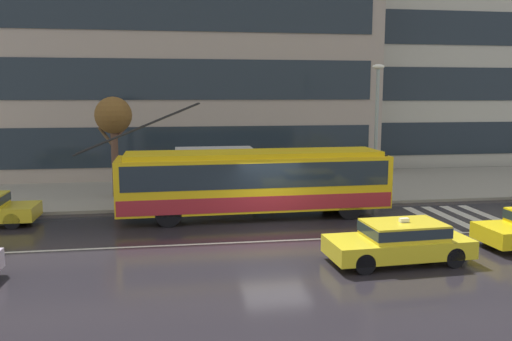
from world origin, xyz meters
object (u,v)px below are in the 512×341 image
trolleybus (255,181)px  pedestrian_at_shelter (272,165)px  taxi_oncoming_near (400,240)px  pedestrian_approaching_curb (256,164)px  street_tree_bare (113,118)px  bus_shelter (214,160)px  street_lamp (377,120)px

trolleybus → pedestrian_at_shelter: (1.37, 3.34, 0.18)m
taxi_oncoming_near → pedestrian_approaching_curb: size_ratio=2.27×
pedestrian_approaching_curb → taxi_oncoming_near: bearing=-75.2°
trolleybus → taxi_oncoming_near: bearing=-61.8°
street_tree_bare → bus_shelter: bearing=-12.8°
trolleybus → pedestrian_at_shelter: size_ratio=6.60×
taxi_oncoming_near → bus_shelter: 11.45m
trolleybus → bus_shelter: size_ratio=3.51×
pedestrian_approaching_curb → street_lamp: bearing=-18.3°
street_tree_bare → taxi_oncoming_near: bearing=-49.2°
pedestrian_at_shelter → taxi_oncoming_near: bearing=-77.7°
trolleybus → street_lamp: street_lamp is taller
trolleybus → pedestrian_at_shelter: trolleybus is taller
trolleybus → pedestrian_at_shelter: bearing=67.7°
pedestrian_at_shelter → pedestrian_approaching_curb: size_ratio=0.99×
taxi_oncoming_near → street_tree_bare: (-9.78, 11.31, 3.29)m
trolleybus → taxi_oncoming_near: trolleybus is taller
taxi_oncoming_near → street_lamp: street_lamp is taller
taxi_oncoming_near → pedestrian_approaching_curb: 11.24m
taxi_oncoming_near → bus_shelter: bus_shelter is taller
pedestrian_at_shelter → street_lamp: size_ratio=0.30×
trolleybus → bus_shelter: trolleybus is taller
trolleybus → street_lamp: (6.24, 2.37, 2.40)m
taxi_oncoming_near → street_lamp: (2.70, 8.99, 3.25)m
taxi_oncoming_near → pedestrian_at_shelter: pedestrian_at_shelter is taller
trolleybus → street_tree_bare: size_ratio=2.63×
pedestrian_at_shelter → street_tree_bare: bearing=170.0°
bus_shelter → pedestrian_approaching_curb: 2.26m
trolleybus → bus_shelter: bearing=112.1°
pedestrian_approaching_curb → bus_shelter: bearing=-164.2°
street_tree_bare → pedestrian_at_shelter: bearing=-10.0°
pedestrian_at_shelter → street_lamp: street_lamp is taller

